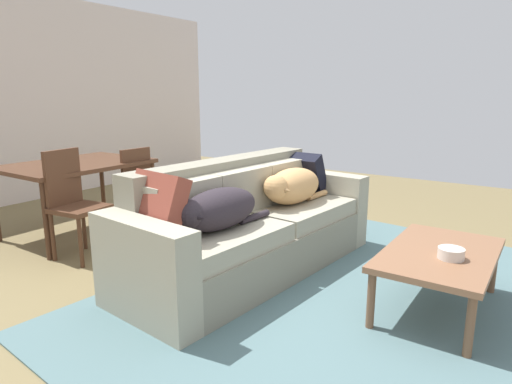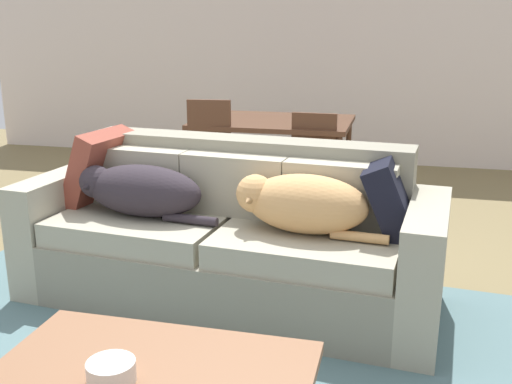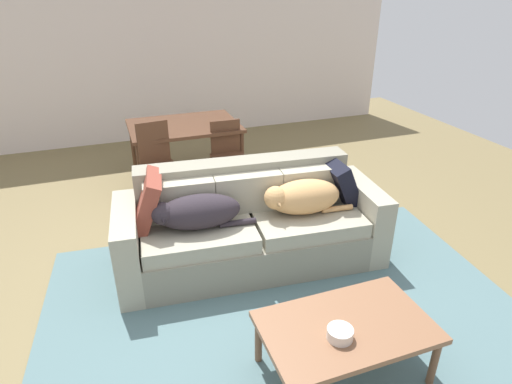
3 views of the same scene
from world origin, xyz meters
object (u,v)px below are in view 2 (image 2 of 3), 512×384
Objects in this scene: couch at (230,240)px; dog_on_left_cushion at (139,190)px; dog_on_right_cushion at (301,203)px; bowl_on_coffee_table at (111,371)px; dining_chair_near_right at (311,163)px; dining_chair_near_left at (207,154)px; throw_pillow_by_left_arm at (99,168)px; coffee_table at (151,383)px; dining_table at (274,127)px; throw_pillow_by_right_arm at (391,198)px.

dog_on_left_cushion is (-0.51, -0.09, 0.29)m from couch.
couch is at bearing 165.53° from dog_on_right_cushion.
bowl_on_coffee_table is 3.03m from dining_chair_near_right.
dining_chair_near_left reaches higher than dog_on_right_cushion.
throw_pillow_by_left_arm is 0.42× the size of coffee_table.
coffee_table is 0.81× the size of dining_table.
throw_pillow_by_right_arm is at bearing -5.35° from throw_pillow_by_left_arm.
coffee_table is (1.01, -1.59, -0.33)m from throw_pillow_by_left_arm.
throw_pillow_by_left_arm reaches higher than dining_chair_near_right.
dining_chair_near_left is (-0.10, 1.54, -0.12)m from dog_on_left_cushion.
dog_on_left_cushion is 1.54m from dining_chair_near_left.
dining_table is at bearing 86.43° from dog_on_left_cushion.
coffee_table is (-0.74, -1.43, -0.30)m from throw_pillow_by_right_arm.
couch is 2.82× the size of dog_on_left_cushion.
dog_on_right_cushion is at bearing -63.78° from dining_chair_near_left.
dog_on_right_cushion reaches higher than dining_table.
coffee_table is at bearing 39.73° from bowl_on_coffee_table.
dog_on_right_cushion is 1.33m from throw_pillow_by_left_arm.
dining_table is at bearing 95.22° from coffee_table.
dining_chair_near_right is (0.85, 0.04, -0.03)m from dining_chair_near_left.
dog_on_left_cushion is 1.39m from throw_pillow_by_right_arm.
bowl_on_coffee_table is 0.12× the size of dining_table.
dining_chair_near_left reaches higher than dog_on_left_cushion.
coffee_table is at bearing -84.78° from dining_table.
dining_table is (0.69, 1.88, -0.02)m from throw_pillow_by_left_arm.
throw_pillow_by_left_arm reaches higher than coffee_table.
coffee_table is 1.13× the size of dining_chair_near_left.
dining_chair_near_left is at bearing 128.28° from dog_on_right_cushion.
dining_table is 0.73m from dining_chair_near_left.
coffee_table is 3.50m from dining_table.
couch is 2.52× the size of dining_chair_near_left.
dining_chair_near_left is (-0.43, -0.57, -0.15)m from dining_table.
couch is at bearing -8.89° from throw_pillow_by_left_arm.
dog_on_left_cushion is 0.98× the size of dining_chair_near_right.
bowl_on_coffee_table is at bearing -91.40° from dining_chair_near_right.
dining_chair_near_right is (0.24, 1.48, 0.14)m from couch.
dog_on_left_cushion is at bearing -31.74° from throw_pillow_by_left_arm.
dog_on_left_cushion is 1.06× the size of dog_on_right_cushion.
throw_pillow_by_right_arm is 2.48× the size of bowl_on_coffee_table.
couch is 1.46m from coffee_table.
dog_on_left_cushion is 1.87× the size of throw_pillow_by_left_arm.
throw_pillow_by_left_arm is at bearing -110.22° from dining_table.
dog_on_right_cushion is 0.75× the size of coffee_table.
dog_on_right_cushion is at bearing 74.31° from bowl_on_coffee_table.
couch is at bearing -96.68° from dining_chair_near_right.
coffee_table is at bearing -82.23° from dining_chair_near_left.
couch is 15.03× the size of bowl_on_coffee_table.
bowl_on_coffee_table is at bearing -119.19° from throw_pillow_by_right_arm.
throw_pillow_by_left_arm is 0.34× the size of dining_table.
dining_table is (-1.06, 2.05, 0.00)m from throw_pillow_by_right_arm.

